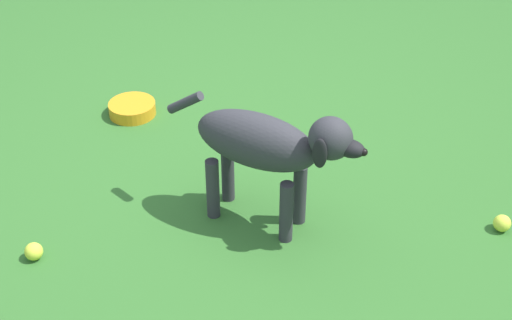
{
  "coord_description": "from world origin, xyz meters",
  "views": [
    {
      "loc": [
        1.67,
        1.81,
        1.83
      ],
      "look_at": [
        0.21,
        0.15,
        0.27
      ],
      "focal_mm": 51.79,
      "sensor_mm": 36.0,
      "label": 1
    }
  ],
  "objects_px": {
    "dog": "(267,146)",
    "tennis_ball_1": "(34,251)",
    "water_bowl": "(132,109)",
    "tennis_ball_0": "(502,223)"
  },
  "relations": [
    {
      "from": "dog",
      "to": "water_bowl",
      "type": "height_order",
      "value": "dog"
    },
    {
      "from": "dog",
      "to": "tennis_ball_1",
      "type": "distance_m",
      "value": 0.92
    },
    {
      "from": "tennis_ball_0",
      "to": "dog",
      "type": "bearing_deg",
      "value": -44.51
    },
    {
      "from": "tennis_ball_1",
      "to": "water_bowl",
      "type": "height_order",
      "value": "tennis_ball_1"
    },
    {
      "from": "dog",
      "to": "tennis_ball_0",
      "type": "relative_size",
      "value": 11.24
    },
    {
      "from": "water_bowl",
      "to": "dog",
      "type": "bearing_deg",
      "value": 87.2
    },
    {
      "from": "tennis_ball_1",
      "to": "water_bowl",
      "type": "relative_size",
      "value": 0.3
    },
    {
      "from": "dog",
      "to": "tennis_ball_1",
      "type": "xyz_separation_m",
      "value": [
        0.77,
        -0.4,
        -0.32
      ]
    },
    {
      "from": "tennis_ball_1",
      "to": "tennis_ball_0",
      "type": "bearing_deg",
      "value": 144.02
    },
    {
      "from": "dog",
      "to": "tennis_ball_1",
      "type": "bearing_deg",
      "value": -138.96
    }
  ]
}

